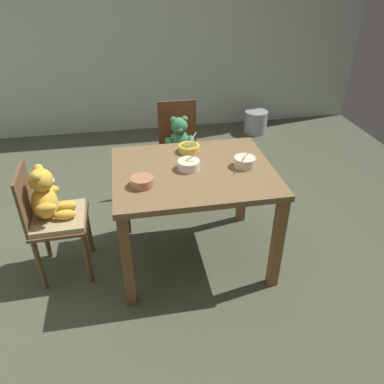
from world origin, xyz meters
The scene contains 9 objects.
ground_plane centered at (0.00, 0.00, -0.02)m, with size 5.20×5.20×0.04m.
dining_table centered at (0.00, 0.00, 0.62)m, with size 1.05×0.85×0.73m.
teddy_chair_near_left centered at (-0.94, 0.02, 0.54)m, with size 0.38×0.39×0.83m.
teddy_chair_far_center centered at (0.04, 0.86, 0.52)m, with size 0.37×0.37×0.87m.
porridge_bowl_cream_near_right centered at (0.34, -0.02, 0.77)m, with size 0.14×0.15×0.13m.
porridge_bowl_yellow_far_center centered at (0.02, 0.27, 0.76)m, with size 0.15×0.15×0.12m.
porridge_bowl_white_center centered at (-0.03, 0.01, 0.77)m, with size 0.15×0.14×0.13m.
porridge_bowl_terracotta_near_left centered at (-0.34, -0.15, 0.76)m, with size 0.14×0.14×0.06m.
metal_pail centered at (1.20, 2.15, 0.14)m, with size 0.28×0.28×0.28m, color #93969B.
Camera 1 is at (-0.40, -2.14, 1.93)m, focal length 35.43 mm.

